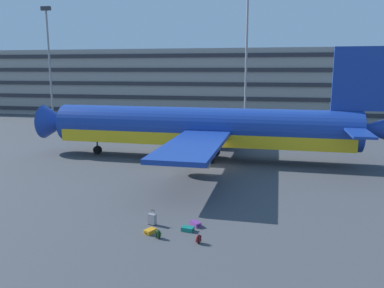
% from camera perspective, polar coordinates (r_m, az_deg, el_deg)
% --- Properties ---
extents(ground_plane, '(600.00, 600.00, 0.00)m').
position_cam_1_polar(ground_plane, '(36.83, 2.69, -3.44)').
color(ground_plane, '#424449').
extents(terminal_structure, '(148.23, 20.37, 12.83)m').
position_cam_1_polar(terminal_structure, '(81.33, 7.75, 8.93)').
color(terminal_structure, gray).
rests_on(terminal_structure, ground_plane).
extents(airliner, '(36.81, 29.54, 11.14)m').
position_cam_1_polar(airliner, '(39.42, 1.99, 2.28)').
color(airliner, navy).
rests_on(airliner, ground_plane).
extents(light_mast_far_left, '(1.80, 0.50, 20.03)m').
position_cam_1_polar(light_mast_far_left, '(76.71, -20.22, 12.18)').
color(light_mast_far_left, gray).
rests_on(light_mast_far_left, ground_plane).
extents(light_mast_left, '(1.80, 0.50, 23.54)m').
position_cam_1_polar(light_mast_left, '(65.85, 8.02, 14.63)').
color(light_mast_left, gray).
rests_on(light_mast_left, ground_plane).
extents(suitcase_upright, '(0.54, 0.41, 0.89)m').
position_cam_1_polar(suitcase_upright, '(23.70, -5.85, -10.87)').
color(suitcase_upright, gray).
rests_on(suitcase_upright, ground_plane).
extents(suitcase_teal, '(0.69, 0.77, 0.24)m').
position_cam_1_polar(suitcase_teal, '(22.66, -6.16, -12.59)').
color(suitcase_teal, orange).
rests_on(suitcase_teal, ground_plane).
extents(suitcase_small, '(0.75, 0.76, 0.27)m').
position_cam_1_polar(suitcase_small, '(23.50, 0.53, -11.61)').
color(suitcase_small, '#72388C').
rests_on(suitcase_small, ground_plane).
extents(suitcase_large, '(0.76, 0.55, 0.24)m').
position_cam_1_polar(suitcase_large, '(22.83, -0.63, -12.34)').
color(suitcase_large, '#147266').
rests_on(suitcase_large, ground_plane).
extents(backpack_navy, '(0.36, 0.43, 0.54)m').
position_cam_1_polar(backpack_navy, '(21.32, 0.92, -13.76)').
color(backpack_navy, maroon).
rests_on(backpack_navy, ground_plane).
extents(backpack_silver, '(0.35, 0.29, 0.53)m').
position_cam_1_polar(backpack_silver, '(21.98, -4.98, -13.03)').
color(backpack_silver, '#264C26').
rests_on(backpack_silver, ground_plane).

